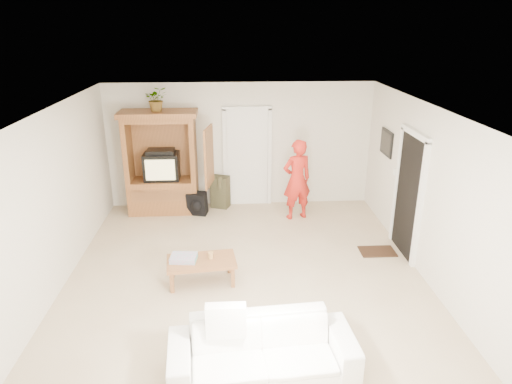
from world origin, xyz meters
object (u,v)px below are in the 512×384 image
(man, at_px, (297,180))
(coffee_table, at_px, (201,263))
(armoire, at_px, (163,169))
(sofa, at_px, (262,349))

(man, height_order, coffee_table, man)
(armoire, xyz_separation_m, sofa, (1.69, -4.81, -0.60))
(sofa, bearing_deg, man, 72.52)
(armoire, distance_m, sofa, 5.13)
(man, height_order, sofa, man)
(armoire, distance_m, man, 2.72)
(armoire, xyz_separation_m, coffee_table, (0.91, -2.87, -0.58))
(man, bearing_deg, sofa, 60.20)
(armoire, distance_m, coffee_table, 3.06)
(man, bearing_deg, armoire, -27.79)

